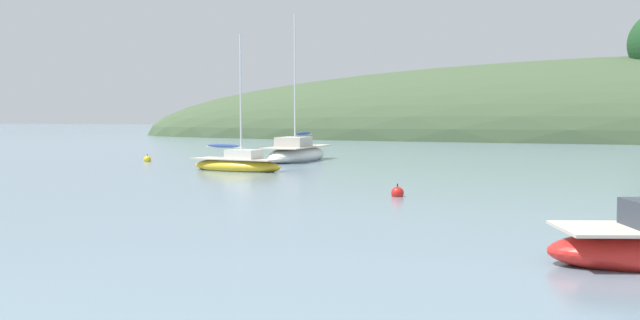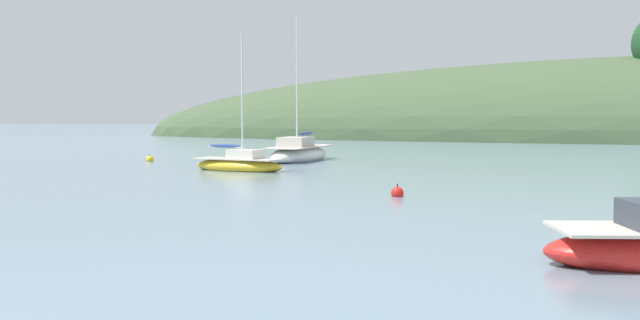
% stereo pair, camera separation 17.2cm
% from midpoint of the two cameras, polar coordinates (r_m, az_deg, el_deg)
% --- Properties ---
extents(sailboat_black_sloop, '(5.27, 2.48, 7.02)m').
position_cam_midpoint_polar(sailboat_black_sloop, '(37.69, -6.11, -0.30)').
color(sailboat_black_sloop, gold).
rests_on(sailboat_black_sloop, ground).
extents(sailboat_red_portside, '(2.67, 7.48, 9.19)m').
position_cam_midpoint_polar(sailboat_red_portside, '(45.73, -1.54, 0.50)').
color(sailboat_red_portside, white).
rests_on(sailboat_red_portside, ground).
extents(mooring_buoy_outer, '(0.44, 0.44, 0.54)m').
position_cam_midpoint_polar(mooring_buoy_outer, '(25.62, 6.15, -2.54)').
color(mooring_buoy_outer, red).
rests_on(mooring_buoy_outer, ground).
extents(mooring_buoy_channel, '(0.44, 0.44, 0.54)m').
position_cam_midpoint_polar(mooring_buoy_channel, '(46.31, -12.84, 0.05)').
color(mooring_buoy_channel, yellow).
rests_on(mooring_buoy_channel, ground).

